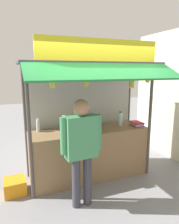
% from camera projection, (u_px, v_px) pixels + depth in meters
% --- Properties ---
extents(ground_plane, '(20.00, 20.00, 0.00)m').
position_uv_depth(ground_plane, '(90.00, 175.00, 4.15)').
color(ground_plane, gray).
extents(stall_counter, '(2.29, 0.68, 0.97)m').
position_uv_depth(stall_counter, '(90.00, 153.00, 4.05)').
color(stall_counter, olive).
rests_on(stall_counter, ground).
extents(stall_structure, '(2.49, 1.51, 2.59)m').
position_uv_depth(stall_structure, '(88.00, 99.00, 3.91)').
color(stall_structure, '#4C4742').
rests_on(stall_structure, ground).
extents(water_bottle_back_right, '(0.09, 0.09, 0.31)m').
position_uv_depth(water_bottle_back_right, '(120.00, 119.00, 4.23)').
color(water_bottle_back_right, silver).
rests_on(water_bottle_back_right, stall_counter).
extents(water_bottle_front_left, '(0.06, 0.06, 0.23)m').
position_uv_depth(water_bottle_front_left, '(82.00, 125.00, 3.91)').
color(water_bottle_front_left, silver).
rests_on(water_bottle_front_left, stall_counter).
extents(water_bottle_rear_center, '(0.06, 0.06, 0.23)m').
position_uv_depth(water_bottle_rear_center, '(87.00, 122.00, 4.12)').
color(water_bottle_rear_center, silver).
rests_on(water_bottle_rear_center, stall_counter).
extents(water_bottle_mid_left, '(0.09, 0.09, 0.31)m').
position_uv_depth(water_bottle_mid_left, '(64.00, 124.00, 3.80)').
color(water_bottle_mid_left, silver).
rests_on(water_bottle_mid_left, stall_counter).
extents(water_bottle_far_right, '(0.07, 0.07, 0.24)m').
position_uv_depth(water_bottle_far_right, '(38.00, 126.00, 3.81)').
color(water_bottle_far_right, silver).
rests_on(water_bottle_far_right, stall_counter).
extents(magazine_stack_back_left, '(0.21, 0.29, 0.07)m').
position_uv_depth(magazine_stack_back_left, '(86.00, 132.00, 3.67)').
color(magazine_stack_back_left, purple).
rests_on(magazine_stack_back_left, stall_counter).
extents(magazine_stack_right, '(0.23, 0.29, 0.08)m').
position_uv_depth(magazine_stack_right, '(137.00, 124.00, 4.23)').
color(magazine_stack_right, purple).
rests_on(magazine_stack_right, stall_counter).
extents(magazine_stack_mid_right, '(0.20, 0.26, 0.09)m').
position_uv_depth(magazine_stack_mid_right, '(92.00, 127.00, 3.98)').
color(magazine_stack_mid_right, yellow).
rests_on(magazine_stack_mid_right, stall_counter).
extents(banana_bunch_rightmost, '(0.09, 0.09, 0.27)m').
position_uv_depth(banana_bunch_rightmost, '(86.00, 83.00, 3.28)').
color(banana_bunch_rightmost, '#332D23').
extents(banana_bunch_inner_left, '(0.10, 0.11, 0.28)m').
position_uv_depth(banana_bunch_inner_left, '(53.00, 83.00, 3.08)').
color(banana_bunch_inner_left, '#332D23').
extents(banana_bunch_inner_right, '(0.11, 0.11, 0.32)m').
position_uv_depth(banana_bunch_inner_right, '(132.00, 83.00, 3.60)').
color(banana_bunch_inner_right, '#332D23').
extents(banana_bunch_leftmost, '(0.10, 0.10, 0.23)m').
position_uv_depth(banana_bunch_leftmost, '(148.00, 79.00, 3.71)').
color(banana_bunch_leftmost, '#332D23').
extents(vendor_person, '(0.64, 0.24, 1.69)m').
position_uv_depth(vendor_person, '(82.00, 144.00, 3.05)').
color(vendor_person, '#383842').
rests_on(vendor_person, ground).
extents(plastic_crate, '(0.38, 0.38, 0.25)m').
position_uv_depth(plastic_crate, '(15.00, 186.00, 3.54)').
color(plastic_crate, orange).
rests_on(plastic_crate, ground).
extents(neighbour_wall, '(0.20, 2.40, 3.00)m').
position_uv_depth(neighbour_wall, '(171.00, 95.00, 4.92)').
color(neighbour_wall, beige).
rests_on(neighbour_wall, ground).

